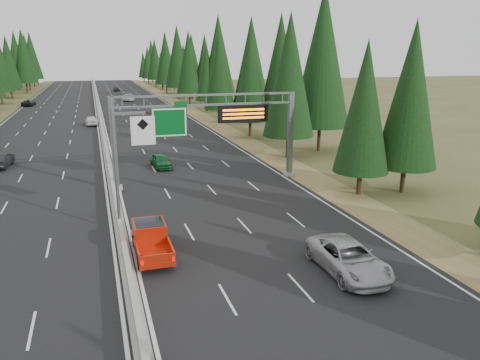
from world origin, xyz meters
name	(u,v)px	position (x,y,z in m)	size (l,w,h in m)	color
road	(100,120)	(0.00, 80.00, 0.04)	(32.00, 260.00, 0.08)	black
shoulder_right	(201,116)	(17.80, 80.00, 0.03)	(3.60, 260.00, 0.06)	olive
median_barrier	(100,118)	(0.00, 80.00, 0.41)	(0.70, 260.00, 0.85)	gray
sign_gantry	(214,124)	(8.92, 34.88, 5.27)	(16.75, 0.98, 7.80)	slate
hov_sign_pole	(125,161)	(0.58, 24.97, 4.72)	(2.80, 0.50, 8.00)	slate
tree_row_right	(230,67)	(21.97, 74.41, 9.05)	(11.31, 242.71, 18.74)	black
silver_minivan	(348,258)	(11.08, 15.28, 0.88)	(2.66, 5.77, 1.60)	#ABAAAF
red_pickup	(150,237)	(1.50, 20.96, 1.04)	(1.89, 5.29, 1.73)	black
car_ahead_green	(161,161)	(5.09, 41.78, 0.77)	(1.64, 4.08, 1.39)	#14572B
car_ahead_dkred	(151,115)	(8.67, 78.80, 0.75)	(1.42, 4.07, 1.34)	#4C130A
car_ahead_dkgrey	(149,118)	(7.80, 74.72, 0.72)	(1.80, 4.42, 1.28)	black
car_ahead_white	(129,97)	(7.49, 113.76, 0.89)	(2.69, 5.83, 1.62)	white
car_ahead_far	(116,89)	(6.29, 145.43, 0.76)	(1.61, 4.00, 1.36)	black
car_onc_near	(1,160)	(-10.36, 46.77, 0.82)	(1.57, 4.50, 1.48)	black
car_onc_white	(91,121)	(-1.50, 74.11, 0.84)	(1.81, 4.49, 1.53)	silver
car_onc_far	(28,103)	(-14.50, 108.49, 0.77)	(2.28, 4.94, 1.37)	black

